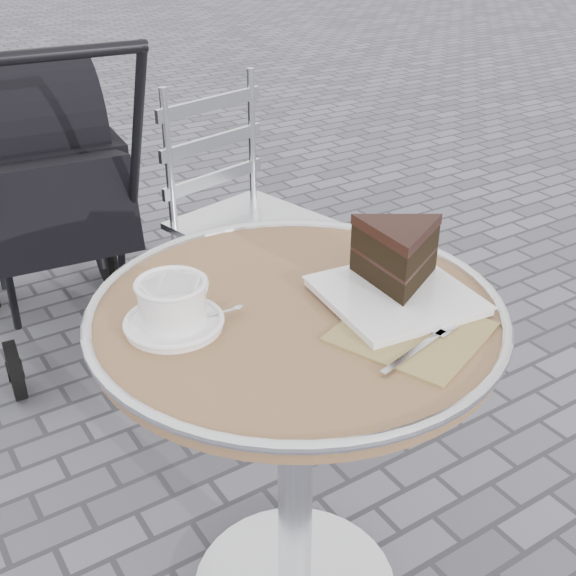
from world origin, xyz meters
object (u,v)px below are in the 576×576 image
baby_stroller (44,198)px  cafe_table (296,385)px  cappuccino_set (174,307)px  cake_plate_set (398,264)px  bistro_chair (230,190)px

baby_stroller → cafe_table: bearing=-81.1°
cappuccino_set → cake_plate_set: bearing=-39.4°
cappuccino_set → bistro_chair: size_ratio=0.22×
cafe_table → baby_stroller: size_ratio=0.70×
cappuccino_set → cake_plate_set: size_ratio=0.52×
cafe_table → bistro_chair: bearing=67.9°
cafe_table → cake_plate_set: (0.18, -0.05, 0.22)m
cappuccino_set → baby_stroller: (0.13, 1.33, -0.30)m
cappuccino_set → cake_plate_set: (0.37, -0.11, 0.02)m
bistro_chair → baby_stroller: baby_stroller is taller
cappuccino_set → bistro_chair: (0.59, 0.91, -0.23)m
bistro_chair → baby_stroller: (-0.46, 0.42, -0.07)m
cafe_table → baby_stroller: 1.39m
cake_plate_set → bistro_chair: bearing=84.7°
cake_plate_set → bistro_chair: size_ratio=0.41×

